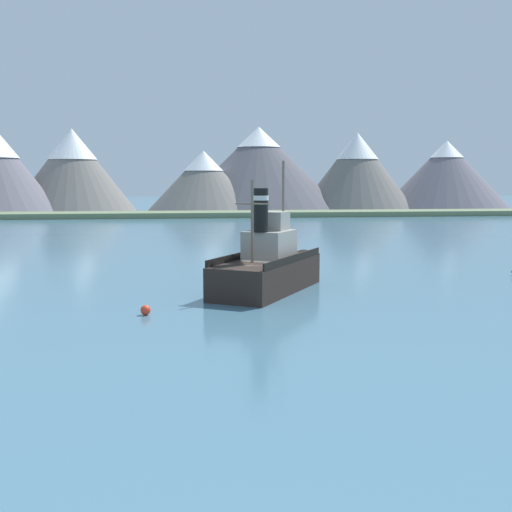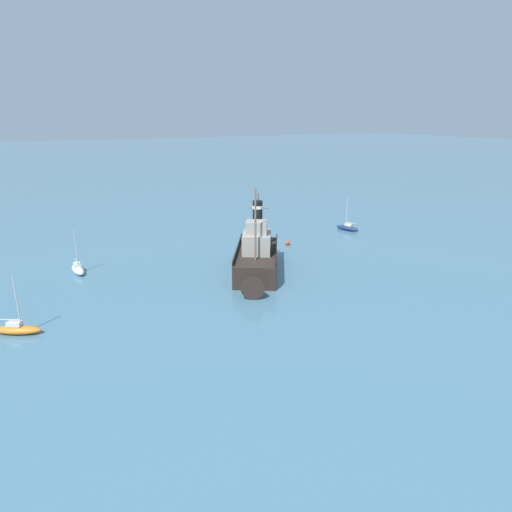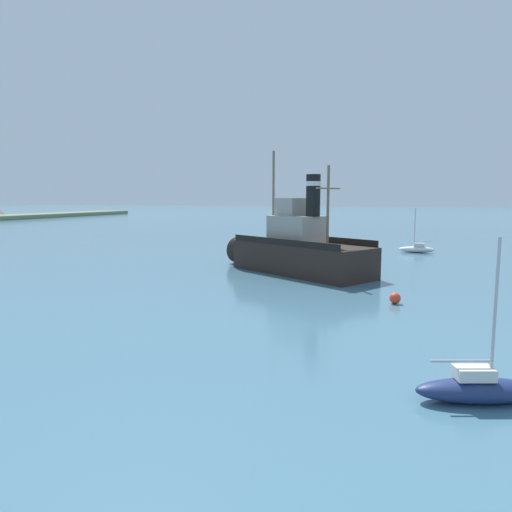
# 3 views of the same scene
# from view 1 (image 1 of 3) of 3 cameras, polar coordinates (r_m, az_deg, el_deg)

# --- Properties ---
(ground_plane) EXTENTS (600.00, 600.00, 0.00)m
(ground_plane) POSITION_cam_1_polar(r_m,az_deg,el_deg) (46.71, 0.39, -3.57)
(ground_plane) COLOR #477289
(mountain_ridge) EXTENTS (189.24, 58.84, 25.20)m
(mountain_ridge) POSITION_cam_1_polar(r_m,az_deg,el_deg) (184.18, -5.67, 7.69)
(mountain_ridge) COLOR #56545B
(mountain_ridge) RESTS_ON ground
(shoreline_strip) EXTENTS (240.00, 12.00, 1.20)m
(shoreline_strip) POSITION_cam_1_polar(r_m,az_deg,el_deg) (149.23, -5.22, 3.72)
(shoreline_strip) COLOR #6B7A56
(shoreline_strip) RESTS_ON ground
(old_tugboat) EXTENTS (10.41, 14.04, 9.90)m
(old_tugboat) POSITION_cam_1_polar(r_m,az_deg,el_deg) (48.86, 1.25, -0.95)
(old_tugboat) COLOR #2D231E
(old_tugboat) RESTS_ON ground
(mooring_buoy) EXTENTS (0.64, 0.64, 0.64)m
(mooring_buoy) POSITION_cam_1_polar(r_m,az_deg,el_deg) (40.71, -9.79, -4.75)
(mooring_buoy) COLOR red
(mooring_buoy) RESTS_ON ground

